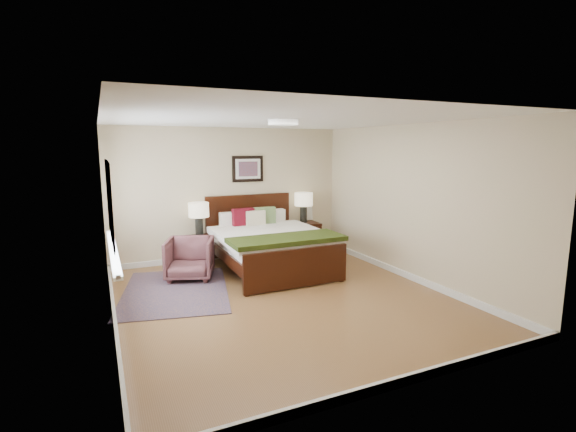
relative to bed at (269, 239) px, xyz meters
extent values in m
plane|color=brown|center=(-0.35, -1.40, -0.55)|extent=(5.00, 5.00, 0.00)
cube|color=#C6AF8F|center=(-0.35, 1.10, 0.70)|extent=(4.50, 0.04, 2.50)
cube|color=#C6AF8F|center=(-0.35, -3.90, 0.70)|extent=(4.50, 0.04, 2.50)
cube|color=#C6AF8F|center=(-2.60, -1.40, 0.70)|extent=(0.04, 5.00, 2.50)
cube|color=#C6AF8F|center=(1.90, -1.40, 0.70)|extent=(0.04, 5.00, 2.50)
cube|color=white|center=(-0.35, -1.40, 1.95)|extent=(4.50, 5.00, 0.02)
cube|color=silver|center=(-2.58, -0.70, 0.85)|extent=(0.02, 2.72, 1.32)
cube|color=silver|center=(-2.56, -0.70, 0.85)|extent=(0.01, 2.60, 1.20)
cube|color=silver|center=(-2.53, -0.70, 0.22)|extent=(0.10, 2.72, 0.04)
cube|color=silver|center=(-2.58, -3.15, 0.54)|extent=(0.01, 1.00, 2.18)
cube|color=brown|center=(-2.57, -3.15, 0.50)|extent=(0.01, 0.90, 2.10)
cylinder|color=#999999|center=(-2.55, -2.77, 0.45)|extent=(0.04, 0.04, 0.04)
cylinder|color=white|center=(-0.35, -1.40, 1.91)|extent=(0.40, 0.40, 0.07)
cylinder|color=beige|center=(-0.35, -1.40, 1.94)|extent=(0.44, 0.44, 0.01)
cube|color=black|center=(0.00, 1.06, 0.07)|extent=(1.72, 0.06, 1.20)
cube|color=black|center=(0.00, -1.11, -0.23)|extent=(1.72, 0.06, 0.60)
cube|color=black|center=(-0.82, -0.03, -0.21)|extent=(0.06, 2.15, 0.19)
cube|color=black|center=(0.82, -0.03, -0.21)|extent=(0.06, 2.15, 0.19)
cube|color=silver|center=(0.00, -0.03, -0.07)|extent=(1.62, 2.13, 0.24)
cube|color=silver|center=(0.00, -0.13, 0.09)|extent=(1.80, 1.90, 0.11)
cube|color=#23350F|center=(0.00, -0.75, 0.14)|extent=(1.84, 0.70, 0.08)
cube|color=silver|center=(-0.37, 0.82, 0.24)|extent=(0.54, 0.18, 0.28)
cube|color=silver|center=(0.38, 0.82, 0.24)|extent=(0.54, 0.18, 0.28)
cube|color=#580A16|center=(-0.24, 0.70, 0.28)|extent=(0.42, 0.17, 0.34)
cube|color=#5D7644|center=(0.19, 0.70, 0.28)|extent=(0.42, 0.16, 0.34)
cube|color=beige|center=(-0.02, 0.62, 0.26)|extent=(0.37, 0.13, 0.30)
cube|color=black|center=(0.00, 1.07, 1.17)|extent=(0.62, 0.03, 0.50)
cube|color=silver|center=(0.00, 1.05, 1.17)|extent=(0.50, 0.01, 0.38)
cube|color=#A52D23|center=(0.00, 1.04, 1.17)|extent=(0.38, 0.01, 0.28)
cube|color=black|center=(-1.02, 0.87, -0.05)|extent=(0.44, 0.40, 0.05)
cube|color=black|center=(-1.21, 0.70, -0.31)|extent=(0.05, 0.05, 0.48)
cube|color=black|center=(-0.83, 0.70, -0.31)|extent=(0.05, 0.05, 0.48)
cube|color=black|center=(-1.21, 1.04, -0.31)|extent=(0.05, 0.05, 0.48)
cube|color=black|center=(-0.83, 1.04, -0.31)|extent=(0.05, 0.05, 0.48)
cube|color=black|center=(-1.02, 0.69, -0.15)|extent=(0.38, 0.03, 0.14)
cube|color=black|center=(1.11, 0.87, 0.03)|extent=(0.62, 0.46, 0.05)
cube|color=black|center=(0.83, 0.67, -0.27)|extent=(0.05, 0.05, 0.57)
cube|color=black|center=(1.39, 0.67, -0.27)|extent=(0.05, 0.05, 0.57)
cube|color=black|center=(0.83, 1.07, -0.27)|extent=(0.05, 0.05, 0.57)
cube|color=black|center=(1.39, 1.07, -0.27)|extent=(0.05, 0.05, 0.57)
cube|color=black|center=(1.11, 0.65, -0.07)|extent=(0.56, 0.03, 0.14)
cube|color=black|center=(1.11, 0.87, -0.41)|extent=(0.56, 0.40, 0.03)
cube|color=black|center=(1.11, 0.87, -0.38)|extent=(0.23, 0.29, 0.03)
cube|color=black|center=(1.11, 0.87, -0.35)|extent=(0.23, 0.29, 0.03)
cube|color=black|center=(1.11, 0.87, -0.31)|extent=(0.23, 0.29, 0.03)
cube|color=black|center=(1.11, 0.87, -0.28)|extent=(0.23, 0.29, 0.03)
cube|color=black|center=(1.11, 0.87, -0.24)|extent=(0.23, 0.29, 0.03)
cylinder|color=black|center=(-1.02, 0.87, 0.14)|extent=(0.14, 0.14, 0.32)
cylinder|color=black|center=(-1.02, 0.87, 0.32)|extent=(0.02, 0.02, 0.06)
cylinder|color=beige|center=(-1.02, 0.87, 0.46)|extent=(0.37, 0.37, 0.26)
cylinder|color=black|center=(1.11, 0.87, 0.22)|extent=(0.14, 0.14, 0.32)
cylinder|color=black|center=(1.11, 0.87, 0.40)|extent=(0.02, 0.02, 0.06)
cylinder|color=beige|center=(1.11, 0.87, 0.54)|extent=(0.37, 0.37, 0.26)
imported|color=brown|center=(-1.37, 0.07, -0.22)|extent=(0.94, 0.95, 0.68)
cube|color=#0D1643|center=(-1.70, -0.45, -0.55)|extent=(1.92, 2.39, 0.01)
cube|color=black|center=(0.94, 0.40, -0.55)|extent=(0.75, 1.11, 0.01)
camera|label=1|loc=(-2.66, -6.60, 1.57)|focal=26.00mm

